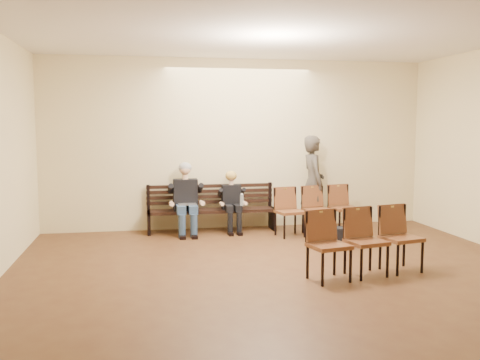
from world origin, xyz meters
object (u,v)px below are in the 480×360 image
at_px(laptop, 187,206).
at_px(chair_row_back, 366,242).
at_px(water_bottle, 242,205).
at_px(seated_man, 186,198).
at_px(chair_row_front, 317,210).
at_px(seated_woman, 232,205).
at_px(bag, 349,236).
at_px(passerby, 313,175).
at_px(bench, 212,220).

relative_size(laptop, chair_row_back, 0.20).
distance_m(laptop, water_bottle, 1.07).
distance_m(seated_man, laptop, 0.20).
relative_size(laptop, chair_row_front, 0.20).
xyz_separation_m(seated_man, laptop, (0.02, -0.14, -0.13)).
xyz_separation_m(seated_man, chair_row_back, (2.28, -3.45, -0.22)).
bearing_deg(seated_woman, bag, -40.38).
relative_size(seated_man, chair_row_front, 0.83).
distance_m(seated_woman, bag, 2.47).
bearing_deg(passerby, bag, -173.59).
bearing_deg(bag, chair_row_back, -105.08).
xyz_separation_m(bench, seated_woman, (0.40, -0.12, 0.32)).
relative_size(seated_man, water_bottle, 5.71).
relative_size(laptop, passerby, 0.16).
height_order(bench, chair_row_back, chair_row_back).
bearing_deg(chair_row_back, water_bottle, 98.35).
height_order(bag, chair_row_back, chair_row_back).
distance_m(seated_man, water_bottle, 1.12).
bearing_deg(passerby, bench, 86.97).
distance_m(bag, passerby, 1.85).
bearing_deg(chair_row_back, chair_row_front, 72.64).
xyz_separation_m(bag, chair_row_front, (-0.24, 1.05, 0.32)).
bearing_deg(bag, seated_woman, 139.62).
relative_size(seated_man, passerby, 0.64).
xyz_separation_m(seated_man, bag, (2.78, -1.58, -0.55)).
bearing_deg(chair_row_back, seated_man, 111.26).
bearing_deg(water_bottle, bench, 146.06).
xyz_separation_m(passerby, chair_row_front, (-0.08, -0.52, -0.64)).
bearing_deg(laptop, seated_woman, 20.83).
relative_size(passerby, chair_row_front, 1.30).
bearing_deg(bench, chair_row_back, -63.94).
bearing_deg(bench, passerby, -3.52).
height_order(seated_man, bag, seated_man).
xyz_separation_m(seated_woman, water_bottle, (0.15, -0.25, 0.03)).
xyz_separation_m(laptop, passerby, (2.60, 0.14, 0.53)).
relative_size(seated_woman, water_bottle, 4.37).
distance_m(water_bottle, bag, 2.20).
distance_m(bench, chair_row_back, 3.99).
height_order(bench, laptop, laptop).
height_order(seated_man, laptop, seated_man).
bearing_deg(passerby, seated_woman, 90.20).
bearing_deg(seated_man, water_bottle, -13.02).
height_order(bench, seated_man, seated_man).
xyz_separation_m(laptop, chair_row_front, (2.53, -0.39, -0.10)).
height_order(laptop, bag, laptop).
height_order(laptop, water_bottle, laptop).
distance_m(seated_man, bag, 3.25).
height_order(seated_man, seated_woman, seated_man).
bearing_deg(passerby, seated_man, 90.30).
relative_size(bag, chair_row_back, 0.24).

